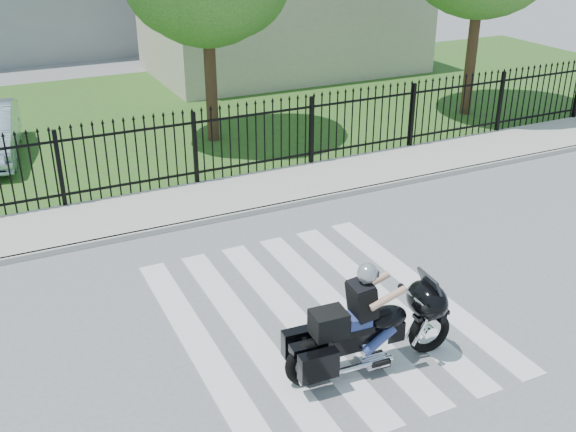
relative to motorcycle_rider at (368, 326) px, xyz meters
name	(u,v)px	position (x,y,z in m)	size (l,w,h in m)	color
ground	(318,315)	(0.02, 1.49, -0.71)	(120.00, 120.00, 0.00)	slate
crosswalk	(318,314)	(0.02, 1.49, -0.71)	(5.00, 5.50, 0.01)	silver
sidewalk	(212,199)	(0.02, 6.49, -0.65)	(40.00, 2.00, 0.12)	#ADAAA3
curb	(228,217)	(0.02, 5.49, -0.65)	(40.00, 0.12, 0.12)	#ADAAA3
grass_strip	(134,119)	(0.02, 13.49, -0.70)	(40.00, 12.00, 0.02)	#29561D
iron_fence	(195,150)	(0.02, 7.49, 0.19)	(26.00, 0.04, 1.80)	black
building_low	(284,24)	(7.02, 17.49, 1.04)	(10.00, 6.00, 3.50)	beige
motorcycle_rider	(368,326)	(0.00, 0.00, 0.00)	(2.63, 0.89, 1.74)	black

